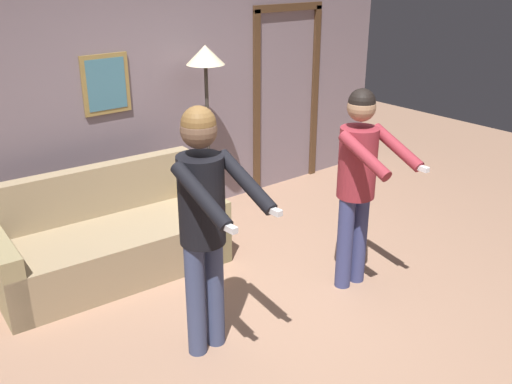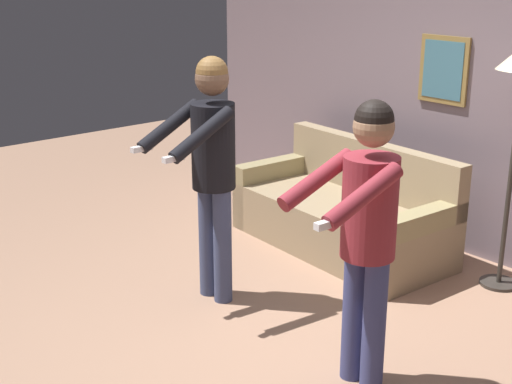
{
  "view_description": "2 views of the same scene",
  "coord_description": "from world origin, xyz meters",
  "px_view_note": "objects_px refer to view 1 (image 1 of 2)",
  "views": [
    {
      "loc": [
        -2.54,
        -2.72,
        2.53
      ],
      "look_at": [
        -0.23,
        0.15,
        1.02
      ],
      "focal_mm": 40.0,
      "sensor_mm": 36.0,
      "label": 1
    },
    {
      "loc": [
        3.0,
        -2.76,
        2.32
      ],
      "look_at": [
        -0.13,
        -0.08,
        0.98
      ],
      "focal_mm": 50.0,
      "sensor_mm": 36.0,
      "label": 2
    }
  ],
  "objects_px": {
    "person_standing_left": "(204,211)",
    "person_standing_right": "(359,173)",
    "couch": "(109,242)",
    "torchiere_lamp": "(206,74)"
  },
  "relations": [
    {
      "from": "couch",
      "to": "torchiere_lamp",
      "type": "bearing_deg",
      "value": 14.64
    },
    {
      "from": "person_standing_left",
      "to": "person_standing_right",
      "type": "relative_size",
      "value": 1.05
    },
    {
      "from": "couch",
      "to": "person_standing_right",
      "type": "bearing_deg",
      "value": -44.67
    },
    {
      "from": "couch",
      "to": "person_standing_right",
      "type": "xyz_separation_m",
      "value": [
        1.47,
        -1.45,
        0.71
      ]
    },
    {
      "from": "couch",
      "to": "person_standing_right",
      "type": "height_order",
      "value": "person_standing_right"
    },
    {
      "from": "person_standing_left",
      "to": "person_standing_right",
      "type": "xyz_separation_m",
      "value": [
        1.42,
        -0.04,
        -0.06
      ]
    },
    {
      "from": "person_standing_left",
      "to": "person_standing_right",
      "type": "bearing_deg",
      "value": -1.61
    },
    {
      "from": "torchiere_lamp",
      "to": "person_standing_left",
      "type": "distance_m",
      "value": 2.19
    },
    {
      "from": "couch",
      "to": "torchiere_lamp",
      "type": "height_order",
      "value": "torchiere_lamp"
    },
    {
      "from": "torchiere_lamp",
      "to": "person_standing_right",
      "type": "bearing_deg",
      "value": -83.85
    }
  ]
}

